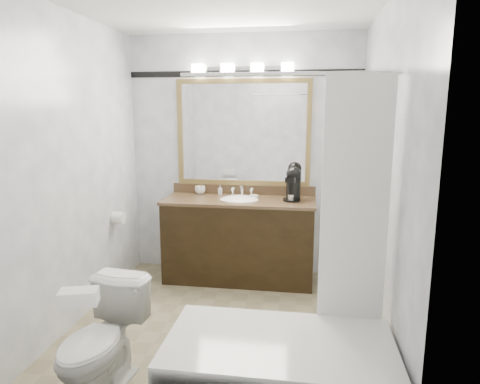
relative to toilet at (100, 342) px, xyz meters
name	(u,v)px	position (x,y,z in m)	size (l,w,h in m)	color
room	(219,175)	(0.56, 0.92, 0.91)	(2.42, 2.62, 2.52)	gray
vanity	(239,238)	(0.56, 1.94, 0.10)	(1.53, 0.58, 0.97)	black
mirror	(243,133)	(0.56, 2.20, 1.16)	(1.40, 0.04, 1.10)	olive
vanity_light_bar	(242,69)	(0.56, 2.15, 1.79)	(1.02, 0.14, 0.12)	silver
accent_stripe	(243,73)	(0.56, 2.21, 1.76)	(2.40, 0.01, 0.06)	black
bathtub	(283,366)	(1.12, 0.02, -0.06)	(1.30, 0.75, 1.96)	white
tp_roll	(118,218)	(-0.58, 1.58, 0.36)	(0.12, 0.12, 0.11)	white
toilet	(100,342)	(0.00, 0.00, 0.00)	(0.38, 0.67, 0.69)	white
tissue_box	(79,297)	(0.00, -0.20, 0.39)	(0.20, 0.11, 0.08)	white
coffee_maker	(293,183)	(1.10, 1.99, 0.68)	(0.18, 0.22, 0.33)	black
cup_left	(200,190)	(0.11, 2.14, 0.55)	(0.11, 0.11, 0.09)	white
soap_bottle_a	(220,190)	(0.32, 2.15, 0.55)	(0.04, 0.04, 0.10)	white
soap_bar	(254,196)	(0.70, 2.05, 0.52)	(0.08, 0.05, 0.03)	beige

